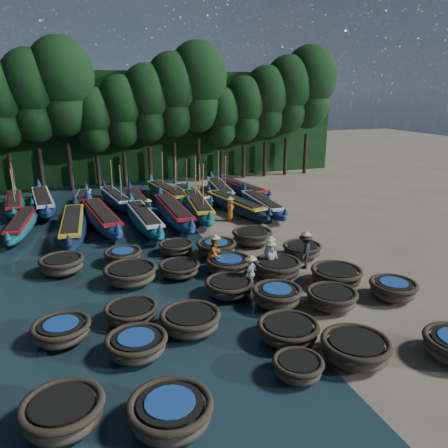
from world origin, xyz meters
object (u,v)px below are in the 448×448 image
object	(u,v)px
coracle_7	(288,331)
coracle_18	(277,268)
coracle_0	(63,413)
coracle_6	(190,321)
coracle_15	(130,274)
coracle_14	(336,275)
coracle_24	(252,236)
long_boat_13	(138,200)
coracle_19	(302,250)
coracle_2	(298,367)
long_boat_16	(220,190)
fisherman_6	(230,208)
coracle_11	(131,312)
long_boat_17	(243,189)
long_boat_12	(116,199)
fisherman_4	(251,272)
long_boat_10	(43,202)
fisherman_0	(270,257)
coracle_3	(355,349)
coracle_16	(180,269)
long_boat_7	(235,205)
coracle_9	(393,289)
coracle_22	(176,248)
fisherman_5	(148,210)
long_boat_8	(262,205)
coracle_13	(277,296)
long_boat_11	(82,202)
coracle_12	(229,287)
coracle_20	(62,264)
long_boat_3	(101,217)
long_boat_15	(191,195)
fisherman_2	(216,253)
coracle_23	(216,248)
long_boat_9	(15,204)
long_boat_2	(73,226)
coracle_10	(62,331)
long_boat_4	(144,219)
long_boat_1	(22,224)
coracle_1	(171,412)
fisherman_1	(270,251)
long_boat_14	(167,193)
coracle_21	(123,256)

from	to	relation	value
coracle_7	coracle_18	size ratio (longest dim) A/B	0.83
coracle_0	coracle_6	world-z (taller)	coracle_0
coracle_6	coracle_15	xyz separation A→B (m)	(-1.39, 4.93, 0.01)
coracle_14	coracle_24	xyz separation A→B (m)	(-1.38, 6.21, 0.03)
long_boat_13	coracle_19	bearing A→B (deg)	-64.95
coracle_2	coracle_7	bearing A→B (deg)	70.12
long_boat_16	fisherman_6	distance (m)	6.93
coracle_2	long_boat_16	distance (m)	23.66
coracle_11	long_boat_13	distance (m)	17.07
long_boat_17	long_boat_12	bearing A→B (deg)	168.47
fisherman_4	coracle_2	bearing A→B (deg)	41.57
long_boat_10	fisherman_0	xyz separation A→B (m)	(10.40, -16.18, 0.26)
coracle_7	long_boat_16	world-z (taller)	long_boat_16
coracle_3	coracle_16	world-z (taller)	coracle_3
coracle_2	coracle_24	size ratio (longest dim) A/B	0.63
long_boat_7	long_boat_16	bearing A→B (deg)	72.56
coracle_19	long_boat_16	world-z (taller)	long_boat_16
coracle_9	coracle_22	bearing A→B (deg)	131.31
long_boat_16	fisherman_5	distance (m)	8.56
coracle_11	long_boat_8	world-z (taller)	long_boat_8
coracle_13	long_boat_11	bearing A→B (deg)	109.49
coracle_7	coracle_12	xyz separation A→B (m)	(-0.67, 3.99, 0.00)
coracle_18	coracle_20	world-z (taller)	coracle_18
coracle_9	fisherman_5	world-z (taller)	fisherman_5
coracle_20	long_boat_3	world-z (taller)	long_boat_3
long_boat_15	fisherman_2	bearing A→B (deg)	-108.83
coracle_23	long_boat_3	xyz separation A→B (m)	(-5.16, 7.49, 0.14)
coracle_15	long_boat_17	xyz separation A→B (m)	(11.37, 13.92, 0.07)
coracle_15	long_boat_9	distance (m)	16.44
long_boat_2	fisherman_4	bearing A→B (deg)	-51.72
long_boat_11	long_boat_13	bearing A→B (deg)	-3.74
long_boat_16	coracle_10	bearing A→B (deg)	-116.01
long_boat_2	coracle_2	bearing A→B (deg)	-66.09
long_boat_4	coracle_10	bearing A→B (deg)	-115.15
long_boat_1	fisherman_4	bearing A→B (deg)	-43.44
coracle_1	coracle_6	bearing A→B (deg)	67.55
coracle_6	coracle_11	bearing A→B (deg)	141.82
coracle_3	coracle_0	bearing A→B (deg)	178.69
coracle_19	fisherman_0	world-z (taller)	fisherman_0
fisherman_1	long_boat_14	bearing A→B (deg)	133.28
coracle_24	fisherman_1	distance (m)	3.54
coracle_19	long_boat_7	bearing A→B (deg)	90.63
coracle_16	long_boat_14	distance (m)	14.71
coracle_2	coracle_21	xyz separation A→B (m)	(-3.72, 11.14, 0.04)
coracle_13	coracle_21	bearing A→B (deg)	127.45
long_boat_8	fisherman_6	distance (m)	3.22
long_boat_11	fisherman_2	size ratio (longest dim) A/B	3.64
coracle_1	coracle_10	world-z (taller)	coracle_1
coracle_15	long_boat_11	size ratio (longest dim) A/B	0.33
coracle_23	coracle_6	bearing A→B (deg)	-116.65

